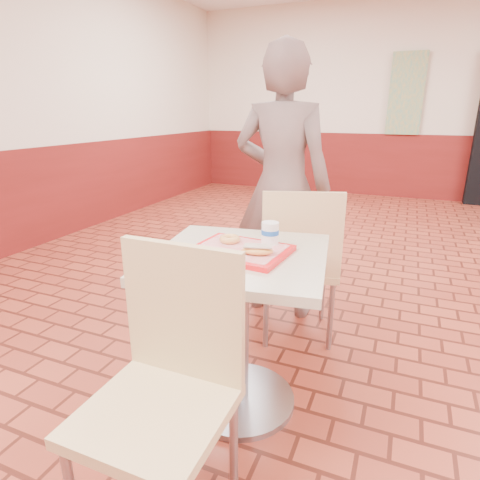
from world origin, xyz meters
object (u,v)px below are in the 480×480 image
at_px(customer, 282,187).
at_px(main_table, 240,306).
at_px(chair_main_back, 299,259).
at_px(long_john_donut, 257,250).
at_px(chair_main_front, 167,377).
at_px(paper_cup, 270,233).
at_px(serving_tray, 240,251).
at_px(ring_donut, 230,239).

bearing_deg(customer, main_table, 96.74).
distance_m(chair_main_back, long_john_donut, 0.77).
bearing_deg(chair_main_front, paper_cup, 80.25).
bearing_deg(customer, long_john_donut, 101.50).
xyz_separation_m(main_table, chair_main_back, (0.10, 0.67, 0.01)).
height_order(serving_tray, ring_donut, ring_donut).
xyz_separation_m(main_table, long_john_donut, (0.10, -0.05, 0.30)).
bearing_deg(chair_main_back, customer, -75.38).
relative_size(chair_main_front, customer, 0.54).
bearing_deg(chair_main_back, ring_donut, 55.88).
xyz_separation_m(customer, ring_donut, (0.05, -0.96, -0.07)).
xyz_separation_m(main_table, customer, (-0.12, 1.01, 0.36)).
distance_m(ring_donut, paper_cup, 0.18).
distance_m(chair_main_back, serving_tray, 0.72).
height_order(chair_main_front, ring_donut, chair_main_front).
bearing_deg(long_john_donut, serving_tray, 151.24).
xyz_separation_m(chair_main_front, long_john_donut, (0.12, 0.53, 0.28)).
height_order(chair_main_back, serving_tray, chair_main_back).
distance_m(main_table, customer, 1.08).
height_order(chair_main_front, long_john_donut, chair_main_front).
distance_m(chair_main_back, ring_donut, 0.70).
bearing_deg(serving_tray, long_john_donut, -28.76).
bearing_deg(main_table, paper_cup, 46.75).
xyz_separation_m(chair_main_back, ring_donut, (-0.17, -0.61, 0.28)).
height_order(main_table, chair_main_back, chair_main_back).
relative_size(main_table, chair_main_back, 0.81).
height_order(customer, ring_donut, customer).
bearing_deg(chair_main_front, main_table, 88.24).
height_order(long_john_donut, paper_cup, paper_cup).
xyz_separation_m(chair_main_front, ring_donut, (-0.05, 0.63, 0.28)).
bearing_deg(customer, chair_main_back, 122.68).
bearing_deg(serving_tray, paper_cup, 46.75).
relative_size(chair_main_back, customer, 0.54).
height_order(ring_donut, paper_cup, paper_cup).
xyz_separation_m(chair_main_front, paper_cup, (0.12, 0.69, 0.31)).
distance_m(chair_main_front, long_john_donut, 0.61).
bearing_deg(main_table, ring_donut, 143.05).
xyz_separation_m(main_table, chair_main_front, (-0.02, -0.58, 0.01)).
bearing_deg(ring_donut, customer, 93.01).
height_order(main_table, ring_donut, ring_donut).
relative_size(customer, long_john_donut, 12.50).
bearing_deg(main_table, serving_tray, 0.00).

